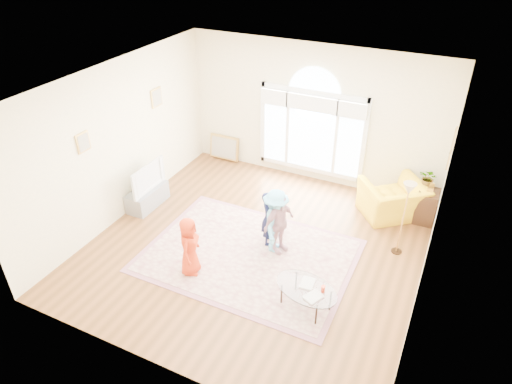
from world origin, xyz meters
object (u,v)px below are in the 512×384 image
at_px(area_rug, 249,255).
at_px(television, 145,177).
at_px(armchair, 392,200).
at_px(tv_console, 148,197).
at_px(coffee_table, 306,289).

xyz_separation_m(area_rug, television, (-2.74, 0.59, 0.71)).
relative_size(area_rug, armchair, 3.02).
height_order(tv_console, armchair, armchair).
relative_size(area_rug, television, 3.47).
xyz_separation_m(area_rug, armchair, (2.11, 2.49, 0.38)).
height_order(coffee_table, armchair, armchair).
distance_m(tv_console, coffee_table, 4.37).
relative_size(coffee_table, armchair, 1.03).
height_order(tv_console, coffee_table, coffee_table).
bearing_deg(area_rug, tv_console, 167.87).
bearing_deg(armchair, television, -18.09).
bearing_deg(coffee_table, armchair, 93.49).
relative_size(area_rug, coffee_table, 2.94).
xyz_separation_m(tv_console, armchair, (4.86, 1.90, 0.18)).
bearing_deg(armchair, tv_console, -18.12).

